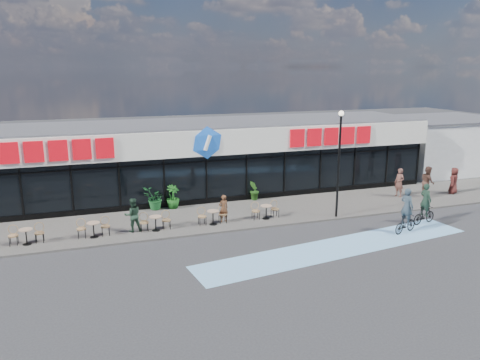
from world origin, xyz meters
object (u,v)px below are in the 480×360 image
object	(u,v)px
lamp_post	(339,156)
patron_right	(133,215)
patron_left	(223,208)
potted_plant_left	(154,199)
potted_plant_right	(254,190)
pedestrian_a	(399,183)
cyclist_a	(406,216)
potted_plant_mid	(173,197)
pedestrian_b	(428,182)
pedestrian_c	(454,181)
cyclist_b	(425,209)

from	to	relation	value
lamp_post	patron_right	distance (m)	11.07
patron_left	potted_plant_left	bearing A→B (deg)	-55.36
potted_plant_right	patron_left	bearing A→B (deg)	-131.68
patron_left	lamp_post	bearing A→B (deg)	160.99
potted_plant_right	pedestrian_a	size ratio (longest dim) A/B	0.68
lamp_post	cyclist_a	xyz separation A→B (m)	(2.07, -3.13, -2.58)
lamp_post	pedestrian_a	distance (m)	6.68
potted_plant_mid	pedestrian_b	xyz separation A→B (m)	(15.54, -2.63, 0.29)
patron_right	cyclist_a	world-z (taller)	cyclist_a
potted_plant_mid	pedestrian_b	bearing A→B (deg)	-9.61
patron_left	pedestrian_c	bearing A→B (deg)	173.99
pedestrian_a	pedestrian_b	xyz separation A→B (m)	(1.66, -0.58, 0.07)
cyclist_a	potted_plant_right	bearing A→B (deg)	124.46
potted_plant_right	pedestrian_c	world-z (taller)	pedestrian_c
pedestrian_a	cyclist_b	bearing A→B (deg)	-35.20
potted_plant_mid	cyclist_a	size ratio (longest dim) A/B	0.59
patron_right	potted_plant_right	bearing A→B (deg)	-160.67
potted_plant_right	pedestrian_a	xyz separation A→B (m)	(8.87, -2.10, 0.29)
potted_plant_mid	cyclist_b	world-z (taller)	cyclist_b
patron_left	cyclist_b	size ratio (longest dim) A/B	0.67
pedestrian_b	patron_right	bearing A→B (deg)	115.09
potted_plant_right	cyclist_a	xyz separation A→B (m)	(5.18, -7.55, 0.17)
cyclist_a	cyclist_b	distance (m)	2.02
patron_left	pedestrian_a	world-z (taller)	pedestrian_a
potted_plant_mid	cyclist_b	size ratio (longest dim) A/B	0.62
pedestrian_b	cyclist_b	world-z (taller)	cyclist_b
pedestrian_a	pedestrian_b	distance (m)	1.76
cyclist_a	pedestrian_a	bearing A→B (deg)	55.98
potted_plant_left	patron_right	distance (m)	3.64
patron_left	pedestrian_c	world-z (taller)	pedestrian_c
patron_left	cyclist_b	world-z (taller)	cyclist_b
lamp_post	cyclist_a	distance (m)	4.56
potted_plant_left	potted_plant_mid	size ratio (longest dim) A/B	0.96
pedestrian_a	cyclist_a	size ratio (longest dim) A/B	0.79
potted_plant_right	cyclist_a	size ratio (longest dim) A/B	0.53
potted_plant_right	pedestrian_c	size ratio (longest dim) A/B	0.72
cyclist_b	pedestrian_c	bearing A→B (deg)	36.12
pedestrian_a	patron_left	bearing A→B (deg)	-97.36
potted_plant_left	cyclist_b	distance (m)	14.69
cyclist_a	potted_plant_mid	bearing A→B (deg)	143.64
pedestrian_c	pedestrian_b	bearing A→B (deg)	-40.27
patron_right	cyclist_b	world-z (taller)	cyclist_b
potted_plant_left	cyclist_b	xyz separation A→B (m)	(13.08, -6.67, 0.06)
lamp_post	potted_plant_left	world-z (taller)	lamp_post
potted_plant_right	patron_left	size ratio (longest dim) A/B	0.84
pedestrian_b	pedestrian_a	bearing A→B (deg)	93.82
patron_left	pedestrian_c	distance (m)	15.63
pedestrian_a	cyclist_b	distance (m)	4.96
lamp_post	cyclist_a	world-z (taller)	lamp_post
lamp_post	potted_plant_left	distance (m)	10.54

